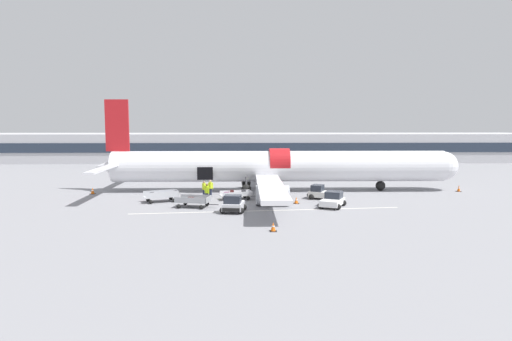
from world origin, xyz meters
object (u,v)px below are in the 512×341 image
baggage_cart_loading (237,195)px  ground_crew_supervisor (275,188)px  baggage_cart_queued (162,196)px  baggage_tug_lead (333,200)px  ground_crew_loader_a (204,189)px  ground_crew_driver (279,191)px  ground_crew_loader_b (207,192)px  ground_crew_helper (268,193)px  baggage_tug_rear (233,205)px  baggage_cart_empty (194,201)px  airplane (275,167)px  ground_crew_marshal (210,188)px  baggage_tug_mid (320,193)px

baggage_cart_loading → ground_crew_supervisor: ground_crew_supervisor is taller
baggage_cart_queued → baggage_tug_lead: bearing=-10.5°
ground_crew_loader_a → baggage_tug_lead: bearing=-23.6°
ground_crew_loader_a → ground_crew_driver: (7.68, -1.03, -0.07)m
baggage_cart_loading → ground_crew_supervisor: (4.01, 1.03, 0.51)m
ground_crew_loader_b → ground_crew_helper: size_ratio=1.14×
baggage_tug_rear → ground_crew_driver: size_ratio=1.71×
baggage_tug_rear → ground_crew_loader_a: ground_crew_loader_a is taller
baggage_tug_lead → baggage_cart_empty: (-12.84, 0.19, -0.09)m
baggage_cart_queued → baggage_cart_loading: bearing=9.1°
ground_crew_loader_a → ground_crew_loader_b: (0.49, -2.38, 0.04)m
baggage_tug_lead → baggage_tug_rear: 9.41m
airplane → baggage_tug_lead: size_ratio=11.27×
baggage_tug_lead → baggage_cart_queued: 16.56m
baggage_tug_rear → baggage_cart_empty: 4.42m
ground_crew_marshal → baggage_tug_rear: bearing=-72.7°
baggage_cart_loading → baggage_cart_empty: baggage_cart_empty is taller
ground_crew_supervisor → ground_crew_marshal: ground_crew_supervisor is taller
baggage_tug_rear → ground_crew_loader_a: (-3.21, 7.62, 0.25)m
airplane → ground_crew_loader_a: bearing=-149.9°
ground_crew_driver → ground_crew_supervisor: size_ratio=0.88×
baggage_tug_mid → baggage_cart_empty: bearing=-161.6°
baggage_tug_mid → ground_crew_driver: bearing=179.5°
baggage_tug_mid → baggage_tug_rear: (-8.70, -6.55, 0.05)m
baggage_cart_empty → ground_crew_loader_a: (0.49, 5.20, 0.38)m
ground_crew_loader_b → ground_crew_supervisor: (6.90, 2.22, 0.01)m
ground_crew_loader_b → ground_crew_loader_a: bearing=101.7°
ground_crew_loader_a → ground_crew_marshal: size_ratio=0.99×
airplane → ground_crew_helper: 7.14m
baggage_cart_empty → ground_crew_helper: ground_crew_helper is taller
ground_crew_loader_b → ground_crew_driver: bearing=10.6°
baggage_tug_lead → ground_crew_driver: ground_crew_driver is taller
baggage_tug_mid → ground_crew_marshal: (-11.31, 1.80, 0.30)m
baggage_tug_rear → ground_crew_supervisor: ground_crew_supervisor is taller
baggage_cart_empty → ground_crew_helper: (6.99, 2.81, 0.30)m
ground_crew_loader_b → baggage_cart_empty: bearing=-109.2°
baggage_tug_mid → baggage_cart_empty: (-12.40, -4.12, -0.09)m
ground_crew_driver → ground_crew_loader_b: bearing=-169.4°
baggage_tug_lead → baggage_cart_queued: bearing=169.5°
ground_crew_loader_b → ground_crew_driver: (7.19, 1.35, -0.11)m
baggage_cart_empty → ground_crew_driver: size_ratio=2.55×
baggage_cart_queued → baggage_tug_rear: bearing=-36.4°
baggage_cart_loading → ground_crew_loader_a: (-3.38, 1.19, 0.47)m
baggage_cart_loading → ground_crew_helper: size_ratio=2.58×
baggage_cart_empty → ground_crew_marshal: 6.03m
baggage_tug_rear → ground_crew_loader_a: size_ratio=1.58×
ground_crew_loader_a → ground_crew_supervisor: size_ratio=0.95×
ground_crew_loader_b → ground_crew_driver: ground_crew_loader_b is taller
baggage_tug_rear → baggage_tug_lead: bearing=13.7°
airplane → ground_crew_helper: airplane is taller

